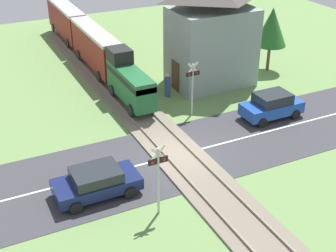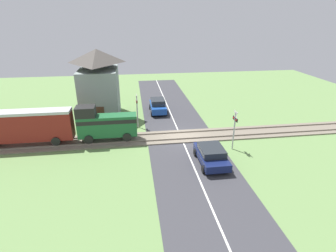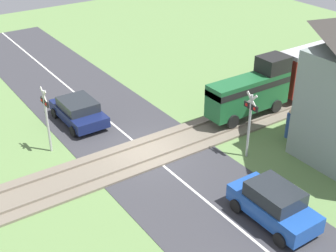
{
  "view_description": "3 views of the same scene",
  "coord_description": "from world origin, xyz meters",
  "px_view_note": "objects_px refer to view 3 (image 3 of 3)",
  "views": [
    {
      "loc": [
        -9.88,
        -18.99,
        13.35
      ],
      "look_at": [
        0.0,
        1.23,
        1.2
      ],
      "focal_mm": 50.0,
      "sensor_mm": 36.0,
      "label": 1
    },
    {
      "loc": [
        -22.09,
        4.29,
        10.54
      ],
      "look_at": [
        0.0,
        1.23,
        1.2
      ],
      "focal_mm": 28.0,
      "sensor_mm": 36.0,
      "label": 2
    },
    {
      "loc": [
        17.12,
        -10.47,
        12.62
      ],
      "look_at": [
        0.0,
        1.23,
        1.2
      ],
      "focal_mm": 50.0,
      "sensor_mm": 36.0,
      "label": 3
    }
  ],
  "objects_px": {
    "car_far_side": "(274,204)",
    "crossing_signal_east_approach": "(250,117)",
    "crossing_signal_west_approach": "(46,112)",
    "pedestrian_by_station": "(290,125)",
    "car_near_crossing": "(78,111)"
  },
  "relations": [
    {
      "from": "pedestrian_by_station",
      "to": "crossing_signal_east_approach",
      "type": "bearing_deg",
      "value": -87.13
    },
    {
      "from": "car_far_side",
      "to": "crossing_signal_west_approach",
      "type": "xyz_separation_m",
      "value": [
        -10.2,
        -5.38,
        1.38
      ]
    },
    {
      "from": "crossing_signal_west_approach",
      "to": "car_near_crossing",
      "type": "bearing_deg",
      "value": 128.88
    },
    {
      "from": "car_far_side",
      "to": "pedestrian_by_station",
      "type": "bearing_deg",
      "value": 127.68
    },
    {
      "from": "crossing_signal_west_approach",
      "to": "car_far_side",
      "type": "bearing_deg",
      "value": 27.82
    },
    {
      "from": "pedestrian_by_station",
      "to": "car_near_crossing",
      "type": "bearing_deg",
      "value": -132.54
    },
    {
      "from": "car_far_side",
      "to": "pedestrian_by_station",
      "type": "relative_size",
      "value": 2.32
    },
    {
      "from": "crossing_signal_east_approach",
      "to": "pedestrian_by_station",
      "type": "xyz_separation_m",
      "value": [
        -0.16,
        3.16,
        -1.47
      ]
    },
    {
      "from": "car_far_side",
      "to": "crossing_signal_east_approach",
      "type": "distance_m",
      "value": 5.09
    },
    {
      "from": "crossing_signal_east_approach",
      "to": "pedestrian_by_station",
      "type": "relative_size",
      "value": 2.12
    },
    {
      "from": "car_near_crossing",
      "to": "car_far_side",
      "type": "height_order",
      "value": "car_far_side"
    },
    {
      "from": "car_far_side",
      "to": "crossing_signal_west_approach",
      "type": "distance_m",
      "value": 11.61
    },
    {
      "from": "crossing_signal_east_approach",
      "to": "crossing_signal_west_approach",
      "type": "bearing_deg",
      "value": -127.2
    },
    {
      "from": "crossing_signal_west_approach",
      "to": "crossing_signal_east_approach",
      "type": "bearing_deg",
      "value": 52.8
    },
    {
      "from": "car_near_crossing",
      "to": "pedestrian_by_station",
      "type": "relative_size",
      "value": 2.43
    }
  ]
}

